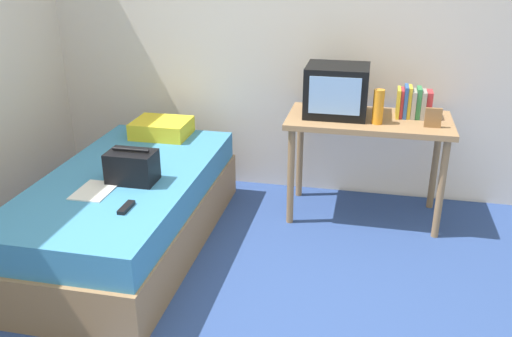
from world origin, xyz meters
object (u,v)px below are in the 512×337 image
(bed, at_px, (127,211))
(magazine, at_px, (94,191))
(water_bottle, at_px, (378,107))
(handbag, at_px, (132,167))
(book_row, at_px, (413,103))
(picture_frame, at_px, (433,118))
(remote_dark, at_px, (126,207))
(desk, at_px, (368,131))
(tv, at_px, (337,90))
(pillow, at_px, (162,128))

(bed, xyz_separation_m, magazine, (-0.06, -0.29, 0.27))
(water_bottle, xyz_separation_m, handbag, (-1.49, -0.77, -0.26))
(handbag, bearing_deg, book_row, 29.40)
(handbag, height_order, magazine, handbag)
(bed, distance_m, magazine, 0.40)
(handbag, bearing_deg, water_bottle, 27.40)
(bed, xyz_separation_m, book_row, (1.84, 0.88, 0.62))
(magazine, bearing_deg, handbag, 48.15)
(picture_frame, relative_size, magazine, 0.46)
(bed, relative_size, book_row, 8.34)
(bed, height_order, book_row, book_row)
(magazine, distance_m, remote_dark, 0.34)
(water_bottle, height_order, book_row, water_bottle)
(desk, height_order, tv, tv)
(water_bottle, distance_m, book_row, 0.32)
(pillow, bearing_deg, handbag, -80.64)
(bed, relative_size, tv, 4.55)
(book_row, relative_size, pillow, 0.56)
(desk, xyz_separation_m, tv, (-0.24, 0.02, 0.28))
(magazine, xyz_separation_m, remote_dark, (0.29, -0.18, 0.01))
(water_bottle, bearing_deg, desk, 113.36)
(tv, bearing_deg, magazine, -140.76)
(book_row, relative_size, handbag, 0.80)
(handbag, bearing_deg, bed, 139.04)
(remote_dark, bearing_deg, magazine, 148.02)
(water_bottle, distance_m, remote_dark, 1.82)
(water_bottle, distance_m, picture_frame, 0.37)
(picture_frame, bearing_deg, pillow, 176.75)
(desk, height_order, pillow, desk)
(water_bottle, relative_size, pillow, 0.56)
(desk, bearing_deg, handbag, -147.98)
(picture_frame, bearing_deg, remote_dark, -146.75)
(bed, bearing_deg, handbag, -40.96)
(pillow, bearing_deg, desk, 0.68)
(desk, relative_size, book_row, 4.84)
(desk, relative_size, tv, 2.64)
(desk, relative_size, picture_frame, 8.61)
(water_bottle, relative_size, magazine, 0.83)
(bed, distance_m, picture_frame, 2.16)
(pillow, xyz_separation_m, handbag, (0.14, -0.88, 0.04))
(book_row, bearing_deg, handbag, -150.60)
(desk, bearing_deg, magazine, -145.89)
(desk, relative_size, remote_dark, 7.44)
(desk, relative_size, water_bottle, 4.84)
(desk, xyz_separation_m, handbag, (-1.43, -0.90, -0.04))
(pillow, distance_m, remote_dark, 1.28)
(bed, xyz_separation_m, water_bottle, (1.60, 0.67, 0.63))
(remote_dark, bearing_deg, tv, 50.43)
(tv, relative_size, pillow, 1.03)
(book_row, xyz_separation_m, picture_frame, (0.12, -0.21, -0.04))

